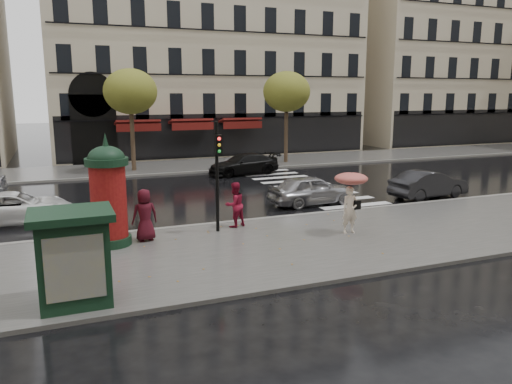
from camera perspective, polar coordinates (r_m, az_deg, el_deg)
name	(u,v)px	position (r m, az deg, el deg)	size (l,w,h in m)	color
ground	(272,244)	(17.21, 1.82, -5.94)	(160.00, 160.00, 0.00)	black
near_sidewalk	(278,246)	(16.76, 2.51, -6.21)	(90.00, 7.00, 0.12)	#474744
far_sidewalk	(161,167)	(35.05, -10.75, 2.78)	(90.00, 6.00, 0.12)	#474744
near_kerb	(242,221)	(19.87, -1.66, -3.38)	(90.00, 0.25, 0.14)	slate
far_kerb	(171,174)	(32.14, -9.70, 2.09)	(90.00, 0.25, 0.14)	slate
zebra_crossing	(301,185)	(28.16, 5.17, 0.79)	(3.60, 11.75, 0.01)	silver
bldg_far_corner	(199,22)	(47.20, -6.50, 18.73)	(26.00, 14.00, 22.90)	#B7A88C
bldg_far_right	(447,35)	(60.99, 20.96, 16.36)	(24.00, 14.00, 22.90)	#B7A88C
tree_far_left	(130,92)	(33.38, -14.16, 11.04)	(3.40, 3.40, 6.64)	#38281C
tree_far_right	(287,92)	(36.56, 3.51, 11.33)	(3.40, 3.40, 6.64)	#38281C
woman_umbrella	(351,192)	(18.08, 10.78, -0.02)	(1.18, 1.18, 2.27)	#F4E1C9
woman_red	(235,205)	(18.74, -2.45, -1.46)	(0.83, 0.64, 1.70)	maroon
man_burgundy	(145,215)	(17.38, -12.59, -2.58)	(0.87, 0.57, 1.79)	#410D17
morris_column	(108,192)	(17.00, -16.54, -0.01)	(1.39, 1.39, 3.73)	black
traffic_light	(218,166)	(17.81, -4.42, 2.97)	(0.25, 0.37, 3.98)	black
newsstand	(73,256)	(12.63, -20.13, -6.92)	(1.89, 1.60, 2.28)	black
car_silver	(311,190)	(23.20, 6.34, 0.26)	(1.65, 4.09, 1.39)	#9D9CA1
car_darkgrey	(429,184)	(25.99, 19.12, 0.85)	(1.44, 4.12, 1.36)	black
car_white	(15,208)	(21.91, -25.87, -1.64)	(2.08, 4.52, 1.26)	white
car_black	(244,164)	(31.68, -1.44, 3.20)	(1.86, 4.58, 1.33)	black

